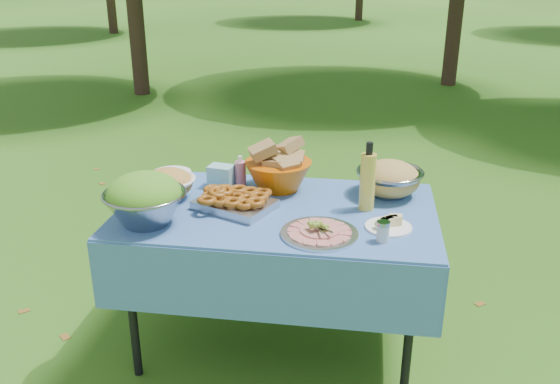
# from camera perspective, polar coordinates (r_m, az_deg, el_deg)

# --- Properties ---
(ground) EXTENTS (80.00, 80.00, 0.00)m
(ground) POSITION_cam_1_polar(r_m,az_deg,el_deg) (3.14, -0.28, -14.47)
(ground) COLOR #1A3A0A
(ground) RESTS_ON ground
(picnic_table) EXTENTS (1.46, 0.86, 0.76)m
(picnic_table) POSITION_cam_1_polar(r_m,az_deg,el_deg) (2.93, -0.29, -8.47)
(picnic_table) COLOR #7AA6EB
(picnic_table) RESTS_ON ground
(salad_bowl) EXTENTS (0.44, 0.44, 0.23)m
(salad_bowl) POSITION_cam_1_polar(r_m,az_deg,el_deg) (2.63, -12.91, -0.65)
(salad_bowl) COLOR gray
(salad_bowl) RESTS_ON picnic_table
(pasta_bowl_white) EXTENTS (0.34, 0.34, 0.15)m
(pasta_bowl_white) POSITION_cam_1_polar(r_m,az_deg,el_deg) (2.90, -10.75, 0.82)
(pasta_bowl_white) COLOR white
(pasta_bowl_white) RESTS_ON picnic_table
(plate_stack) EXTENTS (0.23, 0.23, 0.05)m
(plate_stack) POSITION_cam_1_polar(r_m,az_deg,el_deg) (3.13, -10.37, 1.49)
(plate_stack) COLOR white
(plate_stack) RESTS_ON picnic_table
(wipes_box) EXTENTS (0.14, 0.11, 0.11)m
(wipes_box) POSITION_cam_1_polar(r_m,az_deg,el_deg) (3.01, -5.67, 1.53)
(wipes_box) COLOR #89CED7
(wipes_box) RESTS_ON picnic_table
(sanitizer_bottle) EXTENTS (0.06, 0.06, 0.16)m
(sanitizer_bottle) POSITION_cam_1_polar(r_m,az_deg,el_deg) (3.01, -3.82, 2.04)
(sanitizer_bottle) COLOR #CF7893
(sanitizer_bottle) RESTS_ON picnic_table
(bread_bowl) EXTENTS (0.42, 0.42, 0.22)m
(bread_bowl) POSITION_cam_1_polar(r_m,az_deg,el_deg) (2.95, -0.17, 2.34)
(bread_bowl) COLOR #C55304
(bread_bowl) RESTS_ON picnic_table
(pasta_bowl_steel) EXTENTS (0.42, 0.42, 0.17)m
(pasta_bowl_steel) POSITION_cam_1_polar(r_m,az_deg,el_deg) (2.94, 10.50, 1.34)
(pasta_bowl_steel) COLOR gray
(pasta_bowl_steel) RESTS_ON picnic_table
(fried_tray) EXTENTS (0.41, 0.36, 0.08)m
(fried_tray) POSITION_cam_1_polar(r_m,az_deg,el_deg) (2.75, -4.37, -0.83)
(fried_tray) COLOR #AAABAF
(fried_tray) RESTS_ON picnic_table
(charcuterie_platter) EXTENTS (0.44, 0.44, 0.08)m
(charcuterie_platter) POSITION_cam_1_polar(r_m,az_deg,el_deg) (2.50, 3.83, -3.34)
(charcuterie_platter) COLOR silver
(charcuterie_platter) RESTS_ON picnic_table
(oil_bottle) EXTENTS (0.09, 0.09, 0.32)m
(oil_bottle) POSITION_cam_1_polar(r_m,az_deg,el_deg) (2.72, 8.45, 1.50)
(oil_bottle) COLOR gold
(oil_bottle) RESTS_ON picnic_table
(cheese_plate) EXTENTS (0.22, 0.22, 0.06)m
(cheese_plate) POSITION_cam_1_polar(r_m,az_deg,el_deg) (2.60, 10.42, -2.87)
(cheese_plate) COLOR white
(cheese_plate) RESTS_ON picnic_table
(shaker) EXTENTS (0.06, 0.06, 0.09)m
(shaker) POSITION_cam_1_polar(r_m,az_deg,el_deg) (2.47, 9.88, -3.75)
(shaker) COLOR silver
(shaker) RESTS_ON picnic_table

